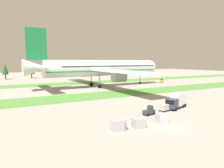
# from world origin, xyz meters

# --- Properties ---
(ground_plane) EXTENTS (400.00, 400.00, 0.00)m
(ground_plane) POSITION_xyz_m (0.00, 0.00, 0.00)
(ground_plane) COLOR gray
(grass_strip_near) EXTENTS (320.00, 13.92, 0.01)m
(grass_strip_near) POSITION_xyz_m (0.00, 35.49, 0.00)
(grass_strip_near) COLOR #4C8438
(grass_strip_near) RESTS_ON ground
(grass_strip_far) EXTENTS (320.00, 13.92, 0.01)m
(grass_strip_far) POSITION_xyz_m (0.00, 75.32, 0.00)
(grass_strip_far) COLOR #4C8438
(grass_strip_far) RESTS_ON ground
(airliner) EXTENTS (62.36, 76.76, 23.33)m
(airliner) POSITION_xyz_m (12.82, 55.35, 8.37)
(airliner) COLOR silver
(airliner) RESTS_ON ground
(baggage_tug) EXTENTS (2.78, 1.70, 1.97)m
(baggage_tug) POSITION_xyz_m (1.84, 8.04, 0.81)
(baggage_tug) COLOR #2D333D
(baggage_tug) RESTS_ON ground
(cargo_dolly_lead) EXTENTS (2.41, 1.84, 1.55)m
(cargo_dolly_lead) POSITION_xyz_m (6.80, 8.85, 0.92)
(cargo_dolly_lead) COLOR #A3A3A8
(cargo_dolly_lead) RESTS_ON ground
(cargo_dolly_second) EXTENTS (2.41, 1.84, 1.55)m
(cargo_dolly_second) POSITION_xyz_m (9.66, 9.32, 0.92)
(cargo_dolly_second) COLOR #A3A3A8
(cargo_dolly_second) RESTS_ON ground
(cargo_dolly_third) EXTENTS (2.41, 1.84, 1.55)m
(cargo_dolly_third) POSITION_xyz_m (12.52, 9.79, 0.92)
(cargo_dolly_third) COLOR #A3A3A8
(cargo_dolly_third) RESTS_ON ground
(catering_truck) EXTENTS (7.32, 4.57, 3.58)m
(catering_truck) POSITION_xyz_m (11.36, 9.65, 1.95)
(catering_truck) COLOR #2D333D
(catering_truck) RESTS_ON ground
(pushback_tractor) EXTENTS (2.64, 1.38, 1.97)m
(pushback_tractor) POSITION_xyz_m (49.06, 56.49, 0.81)
(pushback_tractor) COLOR yellow
(pushback_tractor) RESTS_ON ground
(ground_crew_marshaller) EXTENTS (0.54, 0.36, 1.74)m
(ground_crew_marshaller) POSITION_xyz_m (14.84, 10.41, 0.95)
(ground_crew_marshaller) COLOR black
(ground_crew_marshaller) RESTS_ON ground
(uld_container_0) EXTENTS (2.12, 1.75, 1.79)m
(uld_container_0) POSITION_xyz_m (-8.52, 2.98, 0.90)
(uld_container_0) COLOR #A3A3A8
(uld_container_0) RESTS_ON ground
(uld_container_1) EXTENTS (2.14, 1.78, 1.79)m
(uld_container_1) POSITION_xyz_m (-9.00, 2.72, 0.90)
(uld_container_1) COLOR #A3A3A8
(uld_container_1) RESTS_ON ground
(uld_container_2) EXTENTS (2.18, 1.83, 1.62)m
(uld_container_2) POSITION_xyz_m (0.45, 2.58, 0.81)
(uld_container_2) COLOR #A3A3A8
(uld_container_2) RESTS_ON ground
(uld_container_3) EXTENTS (2.13, 1.77, 1.62)m
(uld_container_3) POSITION_xyz_m (-5.04, 2.37, 0.81)
(uld_container_3) COLOR #A3A3A8
(uld_container_3) RESTS_ON ground
(taxiway_marker_0) EXTENTS (0.44, 0.44, 0.67)m
(taxiway_marker_0) POSITION_xyz_m (23.49, 28.20, 0.34)
(taxiway_marker_0) COLOR orange
(taxiway_marker_0) RESTS_ON ground
(taxiway_marker_1) EXTENTS (0.44, 0.44, 0.57)m
(taxiway_marker_1) POSITION_xyz_m (3.00, 33.40, 0.28)
(taxiway_marker_1) COLOR orange
(taxiway_marker_1) RESTS_ON ground
(distant_tree_line) EXTENTS (176.88, 10.18, 11.99)m
(distant_tree_line) POSITION_xyz_m (-1.99, 117.12, 6.50)
(distant_tree_line) COLOR #4C3823
(distant_tree_line) RESTS_ON ground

